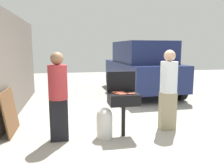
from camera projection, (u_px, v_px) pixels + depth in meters
The scene contains 19 objects.
ground_plane at pixel (127, 133), 4.75m from camera, with size 24.00×24.00×0.00m, color #9E998E.
house_wall_side at pixel (1, 68), 5.00m from camera, with size 0.24×8.00×2.66m, color slate.
bbq_grill at pixel (124, 100), 4.51m from camera, with size 0.60×0.44×0.88m.
grill_lid_open at pixel (121, 82), 4.66m from camera, with size 0.60×0.05×0.42m, color black.
hot_dog_0 at pixel (121, 92), 4.59m from camera, with size 0.03×0.03×0.13m, color #AD4228.
hot_dog_1 at pixel (122, 94), 4.34m from camera, with size 0.03×0.03×0.13m, color #C6593D.
hot_dog_2 at pixel (122, 93), 4.43m from camera, with size 0.03×0.03×0.13m, color #AD4228.
hot_dog_3 at pixel (125, 94), 4.40m from camera, with size 0.03×0.03×0.13m, color #AD4228.
hot_dog_4 at pixel (115, 92), 4.57m from camera, with size 0.03×0.03×0.13m, color #B74C33.
hot_dog_5 at pixel (119, 94), 4.37m from camera, with size 0.03×0.03×0.13m, color #AD4228.
hot_dog_6 at pixel (132, 94), 4.40m from camera, with size 0.03×0.03×0.13m, color #B74C33.
hot_dog_7 at pixel (120, 93), 4.47m from camera, with size 0.03×0.03×0.13m, color #AD4228.
hot_dog_8 at pixel (132, 93), 4.44m from camera, with size 0.03×0.03×0.13m, color #C6593D.
hot_dog_9 at pixel (116, 93), 4.50m from camera, with size 0.03×0.03×0.13m, color #B74C33.
propane_tank at pixel (104, 122), 4.48m from camera, with size 0.32×0.32×0.62m.
person_left at pixel (58, 94), 4.25m from camera, with size 0.36×0.36×1.71m.
person_right at pixel (168, 87), 4.84m from camera, with size 0.37×0.37×1.74m.
parked_minivan at pixel (141, 67), 8.86m from camera, with size 2.18×4.47×2.02m.
leaning_board at pixel (10, 112), 4.70m from camera, with size 0.03×0.90×0.93m, color brown.
Camera 1 is at (-1.18, -4.38, 1.79)m, focal length 36.09 mm.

